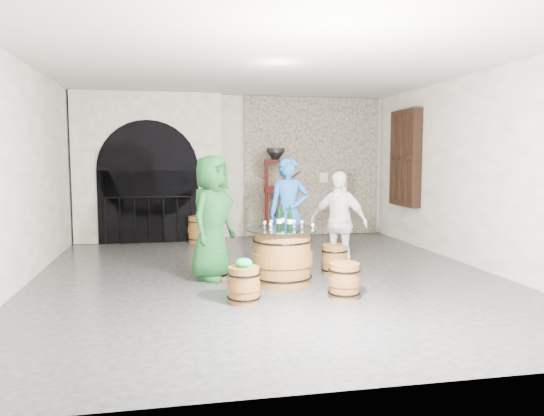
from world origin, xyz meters
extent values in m
plane|color=#29292B|center=(0.00, 0.00, 0.00)|extent=(8.00, 8.00, 0.00)
plane|color=white|center=(0.00, 4.00, 1.60)|extent=(8.00, 0.00, 8.00)
plane|color=white|center=(0.00, -4.00, 1.60)|extent=(8.00, 0.00, 8.00)
plane|color=white|center=(-3.50, 0.00, 1.60)|extent=(0.00, 8.00, 8.00)
plane|color=white|center=(3.50, 0.00, 1.60)|extent=(0.00, 8.00, 8.00)
plane|color=beige|center=(0.00, 0.00, 3.20)|extent=(8.00, 8.00, 0.00)
cube|color=#A0957F|center=(1.80, 3.94, 1.60)|extent=(3.20, 0.12, 3.18)
cube|color=white|center=(-1.90, 3.75, 1.60)|extent=(3.10, 0.50, 3.18)
cube|color=black|center=(-1.90, 3.48, 0.78)|extent=(2.10, 0.03, 1.55)
cylinder|color=black|center=(-1.90, 3.48, 1.55)|extent=(2.10, 0.03, 2.10)
cylinder|color=black|center=(-1.90, 3.42, 0.98)|extent=(1.79, 0.04, 0.04)
cylinder|color=black|center=(-2.79, 3.42, 0.49)|extent=(0.02, 0.02, 0.98)
cylinder|color=black|center=(-2.50, 3.42, 0.49)|extent=(0.02, 0.02, 0.98)
cylinder|color=black|center=(-2.20, 3.42, 0.49)|extent=(0.02, 0.02, 0.98)
cylinder|color=black|center=(-1.90, 3.42, 0.49)|extent=(0.02, 0.02, 0.98)
cylinder|color=black|center=(-1.60, 3.42, 0.49)|extent=(0.02, 0.02, 0.98)
cylinder|color=black|center=(-1.31, 3.42, 0.49)|extent=(0.02, 0.02, 0.98)
cylinder|color=black|center=(-1.01, 3.42, 0.49)|extent=(0.02, 0.02, 0.98)
cube|color=black|center=(3.39, 2.40, 1.80)|extent=(0.20, 1.10, 2.00)
cube|color=black|center=(3.34, 2.40, 1.80)|extent=(0.06, 0.88, 1.76)
cube|color=black|center=(3.37, 2.40, 1.80)|extent=(0.22, 0.92, 0.06)
cube|color=black|center=(3.37, 2.11, 1.80)|extent=(0.22, 0.06, 1.80)
cube|color=black|center=(3.37, 2.40, 1.80)|extent=(0.22, 0.06, 1.80)
cube|color=black|center=(3.37, 2.69, 1.80)|extent=(0.22, 0.06, 1.80)
cylinder|color=brown|center=(0.12, -0.58, 0.38)|extent=(0.81, 0.81, 0.76)
cylinder|color=brown|center=(0.12, -0.58, 0.38)|extent=(0.86, 0.86, 0.17)
torus|color=black|center=(0.12, -0.58, 0.12)|extent=(0.86, 0.86, 0.02)
torus|color=black|center=(0.12, -0.58, 0.64)|extent=(0.86, 0.86, 0.02)
cylinder|color=brown|center=(0.12, -0.58, 0.77)|extent=(0.82, 0.82, 0.02)
cylinder|color=black|center=(0.12, -0.58, 0.80)|extent=(1.05, 1.05, 0.01)
cylinder|color=brown|center=(-0.83, -0.08, 0.22)|extent=(0.39, 0.39, 0.44)
cylinder|color=brown|center=(-0.83, -0.08, 0.22)|extent=(0.41, 0.41, 0.10)
torus|color=black|center=(-0.83, -0.08, 0.07)|extent=(0.42, 0.42, 0.02)
torus|color=black|center=(-0.83, -0.08, 0.37)|extent=(0.42, 0.42, 0.02)
cylinder|color=brown|center=(-0.83, -0.08, 0.45)|extent=(0.39, 0.39, 0.02)
cylinder|color=brown|center=(0.44, 0.44, 0.22)|extent=(0.39, 0.39, 0.44)
cylinder|color=brown|center=(0.44, 0.44, 0.22)|extent=(0.41, 0.41, 0.10)
torus|color=black|center=(0.44, 0.44, 0.07)|extent=(0.42, 0.42, 0.02)
torus|color=black|center=(0.44, 0.44, 0.37)|extent=(0.42, 0.42, 0.02)
cylinder|color=brown|center=(0.44, 0.44, 0.45)|extent=(0.39, 0.39, 0.02)
cylinder|color=brown|center=(1.06, -0.08, 0.22)|extent=(0.39, 0.39, 0.44)
cylinder|color=brown|center=(1.06, -0.08, 0.22)|extent=(0.41, 0.41, 0.10)
torus|color=black|center=(1.06, -0.08, 0.07)|extent=(0.42, 0.42, 0.02)
torus|color=black|center=(1.06, -0.08, 0.37)|extent=(0.42, 0.42, 0.02)
cylinder|color=brown|center=(1.06, -0.08, 0.45)|extent=(0.39, 0.39, 0.02)
cylinder|color=brown|center=(0.76, -1.44, 0.22)|extent=(0.39, 0.39, 0.44)
cylinder|color=brown|center=(0.76, -1.44, 0.22)|extent=(0.41, 0.41, 0.10)
torus|color=black|center=(0.76, -1.44, 0.07)|extent=(0.42, 0.42, 0.02)
torus|color=black|center=(0.76, -1.44, 0.37)|extent=(0.42, 0.42, 0.02)
cylinder|color=brown|center=(0.76, -1.44, 0.45)|extent=(0.39, 0.39, 0.02)
cylinder|color=brown|center=(-0.55, -1.41, 0.22)|extent=(0.39, 0.39, 0.44)
cylinder|color=brown|center=(-0.55, -1.41, 0.22)|extent=(0.41, 0.41, 0.10)
torus|color=black|center=(-0.55, -1.41, 0.07)|extent=(0.42, 0.42, 0.02)
torus|color=black|center=(-0.55, -1.41, 0.37)|extent=(0.42, 0.42, 0.02)
cylinder|color=brown|center=(-0.55, -1.41, 0.45)|extent=(0.39, 0.39, 0.02)
ellipsoid|color=#0E9B40|center=(-0.55, -1.41, 0.51)|extent=(0.21, 0.21, 0.12)
cylinder|color=#0E9B40|center=(-0.47, -1.44, 0.46)|extent=(0.14, 0.14, 0.01)
imported|color=#13441C|center=(-0.84, -0.07, 0.93)|extent=(1.00, 1.08, 1.85)
imported|color=#1A4B93|center=(0.46, 0.52, 0.91)|extent=(0.73, 0.54, 1.82)
imported|color=silver|center=(1.13, -0.04, 0.80)|extent=(0.97, 0.91, 1.60)
cylinder|color=black|center=(0.09, -0.52, 0.92)|extent=(0.07, 0.07, 0.22)
cylinder|color=white|center=(0.09, -0.52, 0.91)|extent=(0.08, 0.08, 0.06)
cone|color=black|center=(0.09, -0.52, 1.04)|extent=(0.07, 0.07, 0.05)
cylinder|color=black|center=(0.09, -0.52, 1.10)|extent=(0.03, 0.03, 0.07)
cylinder|color=black|center=(0.22, -0.59, 0.92)|extent=(0.07, 0.07, 0.22)
cylinder|color=white|center=(0.22, -0.59, 0.91)|extent=(0.08, 0.08, 0.06)
cone|color=black|center=(0.22, -0.59, 1.04)|extent=(0.07, 0.07, 0.05)
cylinder|color=black|center=(0.22, -0.59, 1.10)|extent=(0.03, 0.03, 0.07)
cylinder|color=black|center=(0.15, -0.39, 0.92)|extent=(0.07, 0.07, 0.22)
cylinder|color=white|center=(0.15, -0.39, 0.91)|extent=(0.08, 0.08, 0.06)
cone|color=black|center=(0.15, -0.39, 1.04)|extent=(0.07, 0.07, 0.05)
cylinder|color=black|center=(0.15, -0.39, 1.10)|extent=(0.03, 0.03, 0.07)
cylinder|color=brown|center=(-0.90, 3.31, 0.27)|extent=(0.39, 0.39, 0.55)
cylinder|color=brown|center=(-0.90, 3.31, 0.27)|extent=(0.42, 0.42, 0.12)
torus|color=black|center=(-0.90, 3.31, 0.09)|extent=(0.43, 0.43, 0.02)
torus|color=black|center=(-0.90, 3.31, 0.46)|extent=(0.43, 0.43, 0.02)
cylinder|color=brown|center=(-0.90, 3.31, 0.56)|extent=(0.40, 0.40, 0.02)
cube|color=#530F0D|center=(0.89, 3.69, 0.05)|extent=(0.58, 0.48, 0.11)
cube|color=#530F0D|center=(0.89, 3.69, 1.09)|extent=(0.52, 0.35, 0.13)
cube|color=#530F0D|center=(0.89, 3.69, 1.73)|extent=(0.51, 0.15, 0.07)
cylinder|color=black|center=(0.89, 3.69, 0.64)|extent=(0.06, 0.06, 1.07)
cylinder|color=black|center=(0.89, 3.69, 1.97)|extent=(0.40, 0.40, 0.10)
cone|color=black|center=(0.89, 3.69, 1.84)|extent=(0.40, 0.40, 0.21)
cube|color=#530F0D|center=(0.67, 3.70, 0.91)|extent=(0.08, 0.08, 1.70)
cube|color=#530F0D|center=(1.10, 3.68, 0.91)|extent=(0.08, 0.08, 1.70)
cylinder|color=#530F0D|center=(1.20, 3.63, 1.33)|extent=(0.46, 0.06, 0.33)
cube|color=silver|center=(2.05, 3.86, 1.35)|extent=(0.18, 0.10, 0.22)
camera|label=1|loc=(-1.41, -7.68, 1.82)|focal=34.00mm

